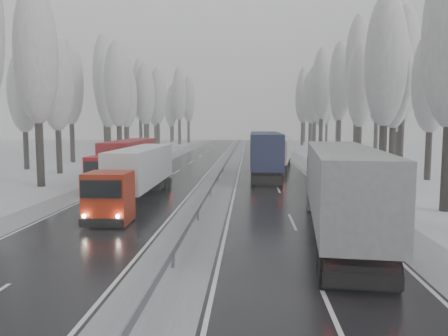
# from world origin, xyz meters

# --- Properties ---
(ground) EXTENTS (260.00, 260.00, 0.00)m
(ground) POSITION_xyz_m (0.00, 0.00, 0.00)
(ground) COLOR silver
(ground) RESTS_ON ground
(carriageway_right) EXTENTS (7.50, 200.00, 0.03)m
(carriageway_right) POSITION_xyz_m (5.25, 30.00, 0.01)
(carriageway_right) COLOR black
(carriageway_right) RESTS_ON ground
(carriageway_left) EXTENTS (7.50, 200.00, 0.03)m
(carriageway_left) POSITION_xyz_m (-5.25, 30.00, 0.01)
(carriageway_left) COLOR black
(carriageway_left) RESTS_ON ground
(median_slush) EXTENTS (3.00, 200.00, 0.04)m
(median_slush) POSITION_xyz_m (0.00, 30.00, 0.02)
(median_slush) COLOR #A2A4A9
(median_slush) RESTS_ON ground
(shoulder_right) EXTENTS (2.40, 200.00, 0.04)m
(shoulder_right) POSITION_xyz_m (10.20, 30.00, 0.02)
(shoulder_right) COLOR #A2A4A9
(shoulder_right) RESTS_ON ground
(shoulder_left) EXTENTS (2.40, 200.00, 0.04)m
(shoulder_left) POSITION_xyz_m (-10.20, 30.00, 0.02)
(shoulder_left) COLOR #A2A4A9
(shoulder_left) RESTS_ON ground
(median_guardrail) EXTENTS (0.12, 200.00, 0.76)m
(median_guardrail) POSITION_xyz_m (0.00, 29.99, 0.60)
(median_guardrail) COLOR slate
(median_guardrail) RESTS_ON ground
(tree_18) EXTENTS (3.60, 3.60, 16.58)m
(tree_18) POSITION_xyz_m (14.51, 27.03, 10.70)
(tree_18) COLOR black
(tree_18) RESTS_ON ground
(tree_19) EXTENTS (3.60, 3.60, 14.57)m
(tree_19) POSITION_xyz_m (20.02, 31.03, 9.42)
(tree_19) COLOR black
(tree_19) RESTS_ON ground
(tree_20) EXTENTS (3.60, 3.60, 15.71)m
(tree_20) POSITION_xyz_m (17.90, 35.17, 10.14)
(tree_20) COLOR black
(tree_20) RESTS_ON ground
(tree_21) EXTENTS (3.60, 3.60, 18.62)m
(tree_21) POSITION_xyz_m (20.12, 39.17, 12.00)
(tree_21) COLOR black
(tree_21) RESTS_ON ground
(tree_22) EXTENTS (3.60, 3.60, 15.86)m
(tree_22) POSITION_xyz_m (17.02, 45.60, 10.24)
(tree_22) COLOR black
(tree_22) RESTS_ON ground
(tree_23) EXTENTS (3.60, 3.60, 13.55)m
(tree_23) POSITION_xyz_m (23.31, 49.60, 8.77)
(tree_23) COLOR black
(tree_23) RESTS_ON ground
(tree_24) EXTENTS (3.60, 3.60, 20.49)m
(tree_24) POSITION_xyz_m (17.90, 51.02, 13.19)
(tree_24) COLOR black
(tree_24) RESTS_ON ground
(tree_25) EXTENTS (3.60, 3.60, 19.44)m
(tree_25) POSITION_xyz_m (24.81, 55.02, 12.52)
(tree_25) COLOR black
(tree_25) RESTS_ON ground
(tree_26) EXTENTS (3.60, 3.60, 18.78)m
(tree_26) POSITION_xyz_m (17.56, 61.27, 12.10)
(tree_26) COLOR black
(tree_26) RESTS_ON ground
(tree_27) EXTENTS (3.60, 3.60, 17.62)m
(tree_27) POSITION_xyz_m (24.72, 65.27, 11.36)
(tree_27) COLOR black
(tree_27) RESTS_ON ground
(tree_28) EXTENTS (3.60, 3.60, 19.62)m
(tree_28) POSITION_xyz_m (16.34, 71.95, 12.64)
(tree_28) COLOR black
(tree_28) RESTS_ON ground
(tree_29) EXTENTS (3.60, 3.60, 18.11)m
(tree_29) POSITION_xyz_m (23.71, 75.95, 11.67)
(tree_29) COLOR black
(tree_29) RESTS_ON ground
(tree_30) EXTENTS (3.60, 3.60, 17.86)m
(tree_30) POSITION_xyz_m (16.56, 81.70, 11.52)
(tree_30) COLOR black
(tree_30) RESTS_ON ground
(tree_31) EXTENTS (3.60, 3.60, 18.58)m
(tree_31) POSITION_xyz_m (22.48, 85.70, 11.97)
(tree_31) COLOR black
(tree_31) RESTS_ON ground
(tree_32) EXTENTS (3.60, 3.60, 17.33)m
(tree_32) POSITION_xyz_m (16.63, 89.21, 11.18)
(tree_32) COLOR black
(tree_32) RESTS_ON ground
(tree_33) EXTENTS (3.60, 3.60, 14.33)m
(tree_33) POSITION_xyz_m (19.77, 93.21, 9.26)
(tree_33) COLOR black
(tree_33) RESTS_ON ground
(tree_34) EXTENTS (3.60, 3.60, 17.63)m
(tree_34) POSITION_xyz_m (15.73, 96.32, 11.37)
(tree_34) COLOR black
(tree_34) RESTS_ON ground
(tree_35) EXTENTS (3.60, 3.60, 18.25)m
(tree_35) POSITION_xyz_m (24.94, 100.32, 11.77)
(tree_35) COLOR black
(tree_35) RESTS_ON ground
(tree_36) EXTENTS (3.60, 3.60, 20.23)m
(tree_36) POSITION_xyz_m (17.04, 106.16, 13.02)
(tree_36) COLOR black
(tree_36) RESTS_ON ground
(tree_37) EXTENTS (3.60, 3.60, 16.37)m
(tree_37) POSITION_xyz_m (24.02, 110.16, 10.56)
(tree_37) COLOR black
(tree_37) RESTS_ON ground
(tree_38) EXTENTS (3.60, 3.60, 17.97)m
(tree_38) POSITION_xyz_m (18.73, 116.73, 11.59)
(tree_38) COLOR black
(tree_38) RESTS_ON ground
(tree_39) EXTENTS (3.60, 3.60, 16.19)m
(tree_39) POSITION_xyz_m (21.55, 120.73, 10.45)
(tree_39) COLOR black
(tree_39) RESTS_ON ground
(tree_58) EXTENTS (3.60, 3.60, 17.21)m
(tree_58) POSITION_xyz_m (-15.13, 24.57, 11.10)
(tree_58) COLOR black
(tree_58) RESTS_ON ground
(tree_60) EXTENTS (3.60, 3.60, 14.84)m
(tree_60) POSITION_xyz_m (-17.75, 34.20, 9.59)
(tree_60) COLOR black
(tree_60) RESTS_ON ground
(tree_61) EXTENTS (3.60, 3.60, 13.95)m
(tree_61) POSITION_xyz_m (-23.52, 38.20, 9.02)
(tree_61) COLOR black
(tree_61) RESTS_ON ground
(tree_62) EXTENTS (3.60, 3.60, 16.04)m
(tree_62) POSITION_xyz_m (-13.94, 43.73, 10.36)
(tree_62) COLOR black
(tree_62) RESTS_ON ground
(tree_63) EXTENTS (3.60, 3.60, 16.88)m
(tree_63) POSITION_xyz_m (-21.85, 47.73, 10.89)
(tree_63) COLOR black
(tree_63) RESTS_ON ground
(tree_64) EXTENTS (3.60, 3.60, 15.42)m
(tree_64) POSITION_xyz_m (-18.26, 52.71, 9.96)
(tree_64) COLOR black
(tree_64) RESTS_ON ground
(tree_65) EXTENTS (3.60, 3.60, 19.48)m
(tree_65) POSITION_xyz_m (-20.05, 56.71, 12.55)
(tree_65) COLOR black
(tree_65) RESTS_ON ground
(tree_66) EXTENTS (3.60, 3.60, 15.23)m
(tree_66) POSITION_xyz_m (-18.16, 62.35, 9.84)
(tree_66) COLOR black
(tree_66) RESTS_ON ground
(tree_67) EXTENTS (3.60, 3.60, 17.09)m
(tree_67) POSITION_xyz_m (-19.54, 66.35, 11.03)
(tree_67) COLOR black
(tree_67) RESTS_ON ground
(tree_68) EXTENTS (3.60, 3.60, 16.65)m
(tree_68) POSITION_xyz_m (-16.58, 69.11, 10.75)
(tree_68) COLOR black
(tree_68) RESTS_ON ground
(tree_69) EXTENTS (3.60, 3.60, 19.35)m
(tree_69) POSITION_xyz_m (-21.42, 73.11, 12.46)
(tree_69) COLOR black
(tree_69) RESTS_ON ground
(tree_70) EXTENTS (3.60, 3.60, 17.09)m
(tree_70) POSITION_xyz_m (-16.33, 79.19, 11.03)
(tree_70) COLOR black
(tree_70) RESTS_ON ground
(tree_71) EXTENTS (3.60, 3.60, 19.61)m
(tree_71) POSITION_xyz_m (-21.09, 83.19, 12.63)
(tree_71) COLOR black
(tree_71) RESTS_ON ground
(tree_72) EXTENTS (3.60, 3.60, 15.11)m
(tree_72) POSITION_xyz_m (-18.93, 88.54, 9.76)
(tree_72) COLOR black
(tree_72) RESTS_ON ground
(tree_73) EXTENTS (3.60, 3.60, 17.22)m
(tree_73) POSITION_xyz_m (-21.82, 92.54, 11.11)
(tree_73) COLOR black
(tree_73) RESTS_ON ground
(tree_74) EXTENTS (3.60, 3.60, 19.68)m
(tree_74) POSITION_xyz_m (-15.07, 99.33, 12.67)
(tree_74) COLOR black
(tree_74) RESTS_ON ground
(tree_75) EXTENTS (3.60, 3.60, 18.60)m
(tree_75) POSITION_xyz_m (-24.20, 103.33, 11.99)
(tree_75) COLOR black
(tree_75) RESTS_ON ground
(tree_76) EXTENTS (3.60, 3.60, 18.55)m
(tree_76) POSITION_xyz_m (-14.05, 108.72, 11.95)
(tree_76) COLOR black
(tree_76) RESTS_ON ground
(tree_77) EXTENTS (3.60, 3.60, 14.32)m
(tree_77) POSITION_xyz_m (-19.66, 112.72, 9.26)
(tree_77) COLOR black
(tree_77) RESTS_ON ground
(tree_78) EXTENTS (3.60, 3.60, 19.55)m
(tree_78) POSITION_xyz_m (-17.56, 115.31, 12.59)
(tree_78) COLOR black
(tree_78) RESTS_ON ground
(tree_79) EXTENTS (3.60, 3.60, 17.07)m
(tree_79) POSITION_xyz_m (-20.33, 119.31, 11.01)
(tree_79) COLOR black
(tree_79) RESTS_ON ground
(truck_grey_tarp) EXTENTS (4.36, 17.09, 4.35)m
(truck_grey_tarp) POSITION_xyz_m (7.17, 9.05, 2.54)
(truck_grey_tarp) COLOR #535258
(truck_grey_tarp) RESTS_ON ground
(truck_blue_box) EXTENTS (2.93, 17.66, 4.52)m
(truck_blue_box) POSITION_xyz_m (4.40, 31.88, 2.64)
(truck_blue_box) COLOR navy
(truck_blue_box) RESTS_ON ground
(truck_cream_box) EXTENTS (4.03, 14.57, 3.71)m
(truck_cream_box) POSITION_xyz_m (6.38, 39.62, 2.16)
(truck_cream_box) COLOR beige
(truck_cream_box) RESTS_ON ground
(box_truck_distant) EXTENTS (2.12, 6.76, 2.52)m
(box_truck_distant) POSITION_xyz_m (6.99, 88.98, 1.28)
(box_truck_distant) COLOR #AFB1B6
(box_truck_distant) RESTS_ON ground
(truck_red_white) EXTENTS (2.48, 14.56, 3.72)m
(truck_red_white) POSITION_xyz_m (-4.73, 17.46, 2.17)
(truck_red_white) COLOR #9C1E08
(truck_red_white) RESTS_ON ground
(truck_red_red) EXTENTS (2.63, 15.13, 3.87)m
(truck_red_red) POSITION_xyz_m (-8.20, 26.96, 2.26)
(truck_red_red) COLOR #B10A11
(truck_red_red) RESTS_ON ground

